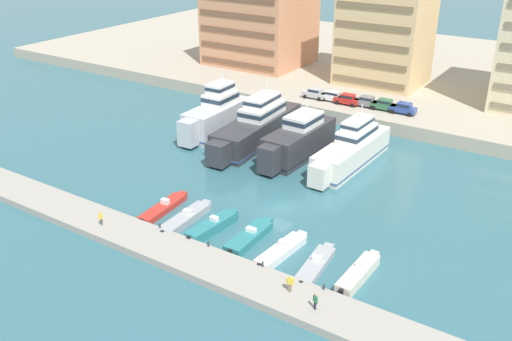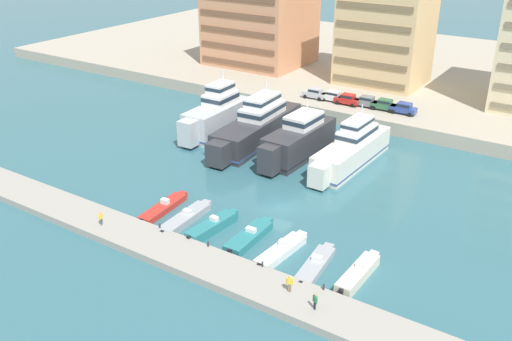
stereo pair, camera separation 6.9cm
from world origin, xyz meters
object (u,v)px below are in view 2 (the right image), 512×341
object	(u,v)px
motorboat_teal_center_left	(249,236)
car_blue_center_right	(404,108)
yacht_silver_far_left	(217,115)
motorboat_grey_center_right	(316,265)
motorboat_red_far_left	(163,207)
motorboat_white_center	(282,250)
yacht_charcoal_left	(257,126)
pedestrian_far_side	(101,217)
yacht_charcoal_mid_left	(298,140)
car_red_mid_left	(347,99)
car_green_center	(384,104)
pedestrian_mid_deck	(290,282)
yacht_ivory_center_left	(352,149)
motorboat_cream_mid_right	(358,273)
pedestrian_near_edge	(315,300)
car_white_left	(333,96)
car_grey_center_left	(366,101)
car_silver_far_left	(315,93)
motorboat_teal_mid_left	(212,226)
motorboat_grey_left	(186,218)

from	to	relation	value
motorboat_teal_center_left	car_blue_center_right	world-z (taller)	car_blue_center_right
yacht_silver_far_left	motorboat_grey_center_right	distance (m)	38.52
motorboat_grey_center_right	car_blue_center_right	size ratio (longest dim) A/B	1.89
motorboat_red_far_left	motorboat_white_center	xyz separation A→B (m)	(16.08, -0.36, 0.07)
yacht_silver_far_left	motorboat_teal_center_left	bearing A→B (deg)	-46.93
yacht_charcoal_left	pedestrian_far_side	distance (m)	30.69
motorboat_teal_center_left	motorboat_grey_center_right	bearing A→B (deg)	-5.45
yacht_charcoal_mid_left	car_red_mid_left	size ratio (longest dim) A/B	3.97
yacht_silver_far_left	motorboat_red_far_left	distance (m)	25.51
car_green_center	pedestrian_mid_deck	distance (m)	49.26
motorboat_grey_center_right	pedestrian_mid_deck	bearing A→B (deg)	-86.95
motorboat_teal_center_left	yacht_ivory_center_left	bearing A→B (deg)	88.47
yacht_ivory_center_left	motorboat_cream_mid_right	xyz separation A→B (m)	(11.72, -23.71, -1.69)
yacht_silver_far_left	car_green_center	bearing A→B (deg)	43.28
car_green_center	pedestrian_near_edge	bearing A→B (deg)	-74.50
yacht_silver_far_left	car_white_left	xyz separation A→B (m)	(10.82, 18.10, 0.23)
yacht_ivory_center_left	car_blue_center_right	bearing A→B (deg)	88.33
yacht_charcoal_left	car_green_center	bearing A→B (deg)	56.14
yacht_charcoal_mid_left	motorboat_grey_center_right	distance (m)	27.21
motorboat_white_center	motorboat_red_far_left	bearing A→B (deg)	178.72
car_white_left	car_grey_center_left	distance (m)	5.80
car_silver_far_left	car_red_mid_left	distance (m)	6.06
motorboat_grey_center_right	pedestrian_near_edge	world-z (taller)	pedestrian_near_edge
motorboat_teal_center_left	motorboat_cream_mid_right	xyz separation A→B (m)	(12.36, -0.04, 0.11)
car_grey_center_left	pedestrian_far_side	distance (m)	49.88
motorboat_red_far_left	pedestrian_far_side	world-z (taller)	pedestrian_far_side
motorboat_teal_center_left	pedestrian_near_edge	distance (m)	13.66
yacht_silver_far_left	car_grey_center_left	xyz separation A→B (m)	(16.61, 18.49, 0.23)
yacht_silver_far_left	motorboat_cream_mid_right	world-z (taller)	yacht_silver_far_left
motorboat_white_center	pedestrian_mid_deck	bearing A→B (deg)	-53.48
yacht_charcoal_mid_left	yacht_ivory_center_left	xyz separation A→B (m)	(7.25, 1.75, -0.24)
yacht_ivory_center_left	pedestrian_far_side	distance (m)	34.32
yacht_charcoal_mid_left	yacht_ivory_center_left	distance (m)	7.46
motorboat_grey_center_right	yacht_ivory_center_left	bearing A→B (deg)	107.26
motorboat_teal_mid_left	car_white_left	size ratio (longest dim) A/B	1.85
motorboat_red_far_left	pedestrian_mid_deck	distance (m)	21.35
yacht_silver_far_left	motorboat_teal_center_left	xyz separation A→B (m)	(21.75, -23.27, -2.40)
car_silver_far_left	pedestrian_mid_deck	size ratio (longest dim) A/B	2.40
yacht_charcoal_left	car_silver_far_left	distance (m)	17.70
motorboat_white_center	car_grey_center_left	size ratio (longest dim) A/B	1.93
motorboat_cream_mid_right	car_silver_far_left	world-z (taller)	car_silver_far_left
pedestrian_mid_deck	motorboat_teal_mid_left	bearing A→B (deg)	156.33
yacht_charcoal_mid_left	pedestrian_mid_deck	world-z (taller)	yacht_charcoal_mid_left
yacht_charcoal_left	motorboat_grey_left	xyz separation A→B (m)	(6.33, -24.09, -2.06)
motorboat_teal_center_left	car_green_center	bearing A→B (deg)	92.84
motorboat_white_center	pedestrian_mid_deck	size ratio (longest dim) A/B	4.64
motorboat_grey_left	car_grey_center_left	bearing A→B (deg)	86.04
motorboat_white_center	pedestrian_far_side	xyz separation A→B (m)	(-18.46, -6.78, 1.27)
yacht_charcoal_left	car_red_mid_left	size ratio (longest dim) A/B	5.39
car_blue_center_right	pedestrian_near_edge	world-z (taller)	car_blue_center_right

